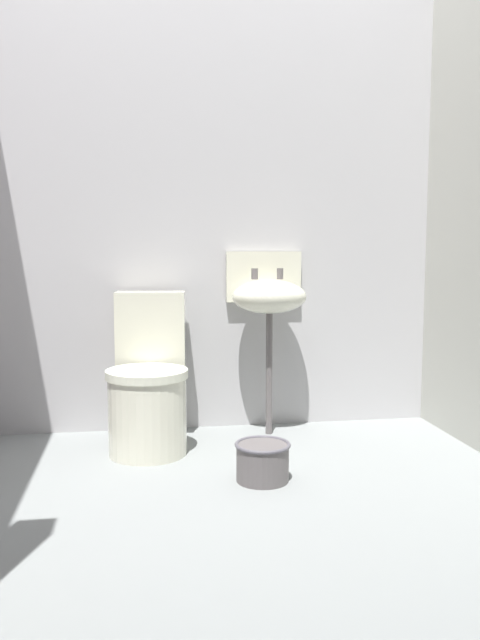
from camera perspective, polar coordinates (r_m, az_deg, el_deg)
ground_plane at (r=2.66m, az=0.99°, el=-16.74°), size 2.86×2.66×0.08m
wall_back at (r=3.62m, az=-2.25°, el=9.44°), size 2.86×0.10×2.40m
toilet_near_wall at (r=3.26m, az=-8.13°, el=-5.81°), size 0.43×0.62×0.78m
sink at (r=3.45m, az=2.54°, el=2.19°), size 0.42×0.35×0.99m
bucket at (r=2.85m, az=2.02°, el=-12.39°), size 0.24×0.24×0.17m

